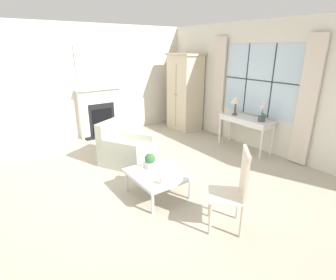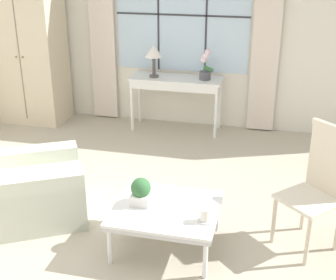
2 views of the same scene
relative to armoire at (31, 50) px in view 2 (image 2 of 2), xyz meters
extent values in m
plane|color=#B2A893|center=(2.13, -2.64, -1.05)|extent=(14.00, 14.00, 0.00)
cube|color=silver|center=(2.13, 0.39, 0.35)|extent=(7.20, 0.06, 2.80)
cube|color=silver|center=(2.13, 0.36, 0.50)|extent=(1.85, 0.01, 1.54)
cube|color=#2D2D33|center=(1.80, 0.35, 0.50)|extent=(0.02, 0.02, 1.54)
cube|color=#2D2D33|center=(2.47, 0.35, 0.50)|extent=(0.02, 0.02, 1.54)
cube|color=#2D2D33|center=(2.13, 0.35, 0.50)|extent=(1.85, 0.02, 0.02)
cube|color=beige|center=(0.98, 0.31, 0.21)|extent=(0.37, 0.06, 2.47)
cube|color=beige|center=(3.28, 0.31, 0.21)|extent=(0.37, 0.06, 2.47)
cube|color=beige|center=(0.00, 0.00, -0.04)|extent=(0.89, 0.63, 2.03)
cube|color=gray|center=(0.00, -0.32, -0.08)|extent=(0.01, 0.01, 1.71)
sphere|color=#997F4C|center=(-0.05, -0.32, -0.04)|extent=(0.03, 0.03, 0.03)
sphere|color=#997F4C|center=(0.05, -0.32, -0.04)|extent=(0.03, 0.03, 0.03)
cube|color=white|center=(2.12, 0.07, -0.31)|extent=(1.26, 0.46, 0.03)
cube|color=white|center=(2.12, 0.07, -0.37)|extent=(1.21, 0.44, 0.10)
cylinder|color=white|center=(1.53, -0.12, -0.69)|extent=(0.04, 0.04, 0.73)
cylinder|color=white|center=(2.71, -0.12, -0.69)|extent=(0.04, 0.04, 0.73)
cylinder|color=white|center=(1.53, 0.26, -0.69)|extent=(0.04, 0.04, 0.73)
cylinder|color=white|center=(2.71, 0.26, -0.69)|extent=(0.04, 0.04, 0.73)
cylinder|color=#4C4742|center=(1.81, 0.03, -0.28)|extent=(0.13, 0.13, 0.02)
cylinder|color=#4C4742|center=(1.81, 0.03, -0.14)|extent=(0.05, 0.05, 0.26)
cone|color=white|center=(1.81, 0.03, 0.07)|extent=(0.24, 0.24, 0.16)
cylinder|color=#4C4C51|center=(2.52, 0.07, -0.24)|extent=(0.15, 0.15, 0.11)
cylinder|color=#336638|center=(2.52, 0.07, -0.04)|extent=(0.01, 0.01, 0.29)
cube|color=#336638|center=(2.56, 0.07, -0.14)|extent=(0.15, 0.02, 0.09)
sphere|color=silver|center=(2.49, 0.08, -0.02)|extent=(0.09, 0.09, 0.09)
sphere|color=silver|center=(2.52, 0.08, 0.03)|extent=(0.09, 0.09, 0.09)
sphere|color=silver|center=(2.54, 0.08, 0.08)|extent=(0.09, 0.09, 0.09)
cube|color=beige|center=(1.29, -2.49, -0.83)|extent=(1.20, 1.16, 0.45)
cube|color=beige|center=(1.14, -2.22, -0.76)|extent=(0.90, 0.62, 0.59)
cube|color=beige|center=(1.44, -2.76, -0.76)|extent=(0.90, 0.62, 0.59)
cube|color=beige|center=(3.82, -2.39, -0.58)|extent=(0.62, 0.62, 0.03)
cube|color=beige|center=(3.95, -2.24, -0.28)|extent=(0.32, 0.30, 0.57)
cube|color=beige|center=(3.95, -2.24, 0.02)|extent=(0.34, 0.33, 0.05)
cylinder|color=beige|center=(3.82, -2.66, -0.82)|extent=(0.04, 0.04, 0.45)
cylinder|color=beige|center=(3.55, -2.40, -0.82)|extent=(0.04, 0.04, 0.45)
cylinder|color=beige|center=(3.81, -2.12, -0.82)|extent=(0.04, 0.04, 0.45)
cube|color=silver|center=(2.64, -2.67, -0.67)|extent=(0.90, 0.78, 0.03)
cube|color=beige|center=(2.64, -2.67, -0.70)|extent=(0.88, 0.77, 0.04)
cylinder|color=silver|center=(2.24, -3.01, -0.87)|extent=(0.04, 0.04, 0.37)
cylinder|color=silver|center=(3.04, -3.01, -0.87)|extent=(0.04, 0.04, 0.37)
cylinder|color=silver|center=(2.24, -2.33, -0.87)|extent=(0.04, 0.04, 0.37)
cylinder|color=silver|center=(3.04, -2.33, -0.87)|extent=(0.04, 0.04, 0.37)
cube|color=white|center=(2.42, -2.66, -0.61)|extent=(0.16, 0.16, 0.10)
sphere|color=#336638|center=(2.42, -2.66, -0.50)|extent=(0.17, 0.17, 0.17)
cylinder|color=silver|center=(3.00, -2.81, -0.65)|extent=(0.12, 0.12, 0.01)
cylinder|color=silver|center=(3.00, -2.81, -0.59)|extent=(0.08, 0.08, 0.10)
cylinder|color=black|center=(3.00, -2.81, -0.54)|extent=(0.00, 0.00, 0.01)
camera|label=1|loc=(5.75, -4.67, 1.20)|focal=28.00mm
camera|label=2|loc=(3.45, -6.01, 1.43)|focal=50.00mm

